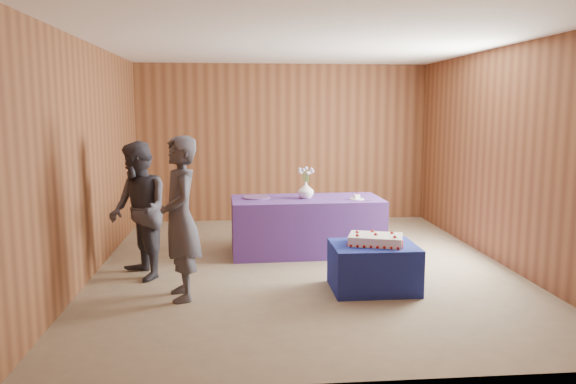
{
  "coord_description": "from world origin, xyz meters",
  "views": [
    {
      "loc": [
        -0.81,
        -6.71,
        1.94
      ],
      "look_at": [
        -0.18,
        0.1,
        0.92
      ],
      "focal_mm": 35.0,
      "sensor_mm": 36.0,
      "label": 1
    }
  ],
  "objects": [
    {
      "name": "room_shell",
      "position": [
        0.0,
        0.0,
        1.8
      ],
      "size": [
        5.04,
        6.04,
        2.72
      ],
      "color": "brown",
      "rests_on": "ground"
    },
    {
      "name": "sheet_cake",
      "position": [
        0.67,
        -0.96,
        0.55
      ],
      "size": [
        0.67,
        0.55,
        0.14
      ],
      "rotation": [
        0.0,
        0.0,
        -0.31
      ],
      "color": "white",
      "rests_on": "cake_table"
    },
    {
      "name": "guest_right",
      "position": [
        -1.92,
        -0.32,
        0.79
      ],
      "size": [
        0.89,
        0.96,
        1.58
      ],
      "primitive_type": "imported",
      "rotation": [
        0.0,
        0.0,
        -1.07
      ],
      "color": "#363540",
      "rests_on": "ground"
    },
    {
      "name": "flower_spray",
      "position": [
        0.11,
        0.65,
        1.12
      ],
      "size": [
        0.22,
        0.22,
        0.17
      ],
      "color": "#316227",
      "rests_on": "vase"
    },
    {
      "name": "cake_slice",
      "position": [
        0.77,
        0.5,
        0.79
      ],
      "size": [
        0.08,
        0.07,
        0.08
      ],
      "rotation": [
        0.0,
        0.0,
        0.28
      ],
      "color": "white",
      "rests_on": "plate"
    },
    {
      "name": "serving_table",
      "position": [
        0.12,
        0.66,
        0.38
      ],
      "size": [
        2.02,
        0.96,
        0.75
      ],
      "primitive_type": "cube",
      "rotation": [
        0.0,
        0.0,
        0.03
      ],
      "color": "#502F83",
      "rests_on": "ground"
    },
    {
      "name": "cake_table",
      "position": [
        0.65,
        -0.97,
        0.25
      ],
      "size": [
        0.9,
        0.7,
        0.5
      ],
      "primitive_type": "cube",
      "rotation": [
        0.0,
        0.0,
        -0.0
      ],
      "color": "navy",
      "rests_on": "ground"
    },
    {
      "name": "knife",
      "position": [
        0.82,
        0.4,
        0.75
      ],
      "size": [
        0.26,
        0.09,
        0.0
      ],
      "primitive_type": "cube",
      "rotation": [
        0.0,
        0.0,
        -0.25
      ],
      "color": "silver",
      "rests_on": "serving_table"
    },
    {
      "name": "platter",
      "position": [
        -0.54,
        0.73,
        0.76
      ],
      "size": [
        0.49,
        0.49,
        0.02
      ],
      "primitive_type": "cylinder",
      "rotation": [
        0.0,
        0.0,
        0.39
      ],
      "color": "#66468D",
      "rests_on": "serving_table"
    },
    {
      "name": "plate",
      "position": [
        0.77,
        0.5,
        0.76
      ],
      "size": [
        0.21,
        0.21,
        0.01
      ],
      "primitive_type": "cylinder",
      "rotation": [
        0.0,
        0.0,
        0.11
      ],
      "color": "white",
      "rests_on": "serving_table"
    },
    {
      "name": "vase",
      "position": [
        0.11,
        0.65,
        0.86
      ],
      "size": [
        0.26,
        0.26,
        0.22
      ],
      "primitive_type": "imported",
      "rotation": [
        0.0,
        0.0,
        -0.27
      ],
      "color": "white",
      "rests_on": "serving_table"
    },
    {
      "name": "guest_left",
      "position": [
        -1.38,
        -1.06,
        0.84
      ],
      "size": [
        0.54,
        0.69,
        1.67
      ],
      "primitive_type": "imported",
      "rotation": [
        0.0,
        0.0,
        -1.33
      ],
      "color": "#3D3D48",
      "rests_on": "ground"
    },
    {
      "name": "ground",
      "position": [
        0.0,
        0.0,
        0.0
      ],
      "size": [
        6.0,
        6.0,
        0.0
      ],
      "primitive_type": "plane",
      "color": "#85775C",
      "rests_on": "ground"
    }
  ]
}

